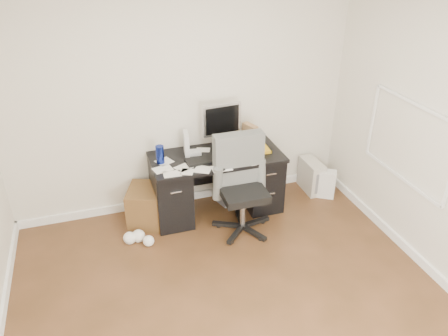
% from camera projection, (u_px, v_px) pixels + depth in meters
% --- Properties ---
extents(ground, '(4.00, 4.00, 0.00)m').
position_uv_depth(ground, '(239.00, 317.00, 3.87)').
color(ground, '#422B15').
rests_on(ground, ground).
extents(room_shell, '(4.02, 4.02, 2.71)m').
position_uv_depth(room_shell, '(246.00, 147.00, 3.10)').
color(room_shell, silver).
rests_on(room_shell, ground).
extents(desk, '(1.50, 0.70, 0.75)m').
position_uv_depth(desk, '(217.00, 182.00, 5.13)').
color(desk, black).
rests_on(desk, ground).
extents(loose_papers, '(1.10, 0.60, 0.00)m').
position_uv_depth(loose_papers, '(201.00, 160.00, 4.87)').
color(loose_papers, white).
rests_on(loose_papers, desk).
extents(lcd_monitor, '(0.47, 0.30, 0.57)m').
position_uv_depth(lcd_monitor, '(222.00, 127.00, 4.96)').
color(lcd_monitor, silver).
rests_on(lcd_monitor, desk).
extents(keyboard, '(0.52, 0.22, 0.03)m').
position_uv_depth(keyboard, '(208.00, 159.00, 4.85)').
color(keyboard, black).
rests_on(keyboard, desk).
extents(computer_mouse, '(0.06, 0.06, 0.05)m').
position_uv_depth(computer_mouse, '(234.00, 153.00, 4.95)').
color(computer_mouse, silver).
rests_on(computer_mouse, desk).
extents(travel_mug, '(0.10, 0.10, 0.20)m').
position_uv_depth(travel_mug, '(160.00, 155.00, 4.76)').
color(travel_mug, navy).
rests_on(travel_mug, desk).
extents(white_binder, '(0.13, 0.23, 0.26)m').
position_uv_depth(white_binder, '(186.00, 143.00, 4.95)').
color(white_binder, silver).
rests_on(white_binder, desk).
extents(magazine_file, '(0.17, 0.23, 0.24)m').
position_uv_depth(magazine_file, '(250.00, 134.00, 5.19)').
color(magazine_file, '#A1744D').
rests_on(magazine_file, desk).
extents(pen_cup, '(0.12, 0.12, 0.23)m').
position_uv_depth(pen_cup, '(236.00, 137.00, 5.14)').
color(pen_cup, '#562B18').
rests_on(pen_cup, desk).
extents(yellow_book, '(0.17, 0.22, 0.04)m').
position_uv_depth(yellow_book, '(262.00, 149.00, 5.07)').
color(yellow_book, gold).
rests_on(yellow_book, desk).
extents(paper_remote, '(0.22, 0.18, 0.02)m').
position_uv_depth(paper_remote, '(222.00, 168.00, 4.70)').
color(paper_remote, white).
rests_on(paper_remote, desk).
extents(office_chair, '(0.64, 0.64, 1.12)m').
position_uv_depth(office_chair, '(243.00, 187.00, 4.72)').
color(office_chair, '#575956').
rests_on(office_chair, ground).
extents(pc_tower, '(0.19, 0.42, 0.42)m').
position_uv_depth(pc_tower, '(311.00, 176.00, 5.64)').
color(pc_tower, beige).
rests_on(pc_tower, ground).
extents(shopping_bag, '(0.33, 0.30, 0.37)m').
position_uv_depth(shopping_bag, '(324.00, 184.00, 5.52)').
color(shopping_bag, white).
rests_on(shopping_bag, ground).
extents(wicker_basket, '(0.58, 0.58, 0.45)m').
position_uv_depth(wicker_basket, '(149.00, 206.00, 5.01)').
color(wicker_basket, '#482D15').
rests_on(wicker_basket, ground).
extents(desk_printer, '(0.37, 0.34, 0.18)m').
position_uv_depth(desk_printer, '(230.00, 194.00, 5.48)').
color(desk_printer, slate).
rests_on(desk_printer, ground).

